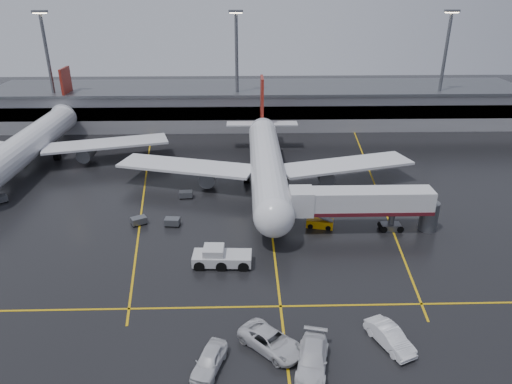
{
  "coord_description": "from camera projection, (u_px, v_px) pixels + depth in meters",
  "views": [
    {
      "loc": [
        -3.54,
        -61.04,
        30.32
      ],
      "look_at": [
        -2.0,
        -2.0,
        4.0
      ],
      "focal_mm": 32.83,
      "sensor_mm": 36.0,
      "label": 1
    }
  ],
  "objects": [
    {
      "name": "baggage_cart_b",
      "position": [
        139.0,
        220.0,
        64.17
      ],
      "size": [
        2.38,
        2.12,
        1.12
      ],
      "color": "#595B60",
      "rests_on": "ground"
    },
    {
      "name": "second_airliner",
      "position": [
        34.0,
        140.0,
        85.26
      ],
      "size": [
        48.8,
        45.6,
        14.1
      ],
      "color": "silver",
      "rests_on": "ground"
    },
    {
      "name": "baggage_cart_a",
      "position": [
        172.0,
        222.0,
        63.89
      ],
      "size": [
        2.11,
        1.47,
        1.12
      ],
      "color": "#595B60",
      "rests_on": "ground"
    },
    {
      "name": "service_van_c",
      "position": [
        390.0,
        337.0,
        42.6
      ],
      "size": [
        3.91,
        5.73,
        1.79
      ],
      "primitive_type": "imported",
      "rotation": [
        0.0,
        0.0,
        0.41
      ],
      "color": "white",
      "rests_on": "ground"
    },
    {
      "name": "light_mast_mid",
      "position": [
        237.0,
        64.0,
        100.5
      ],
      "size": [
        3.0,
        1.2,
        25.45
      ],
      "color": "#595B60",
      "rests_on": "ground"
    },
    {
      "name": "apron_line_stop",
      "position": [
        280.0,
        306.0,
        48.06
      ],
      "size": [
        60.0,
        0.25,
        0.02
      ],
      "primitive_type": "cube",
      "color": "gold",
      "rests_on": "ground"
    },
    {
      "name": "apron_line_right",
      "position": [
        374.0,
        183.0,
        77.71
      ],
      "size": [
        7.57,
        69.64,
        0.02
      ],
      "primitive_type": "cube",
      "rotation": [
        0.0,
        0.0,
        -0.1
      ],
      "color": "gold",
      "rests_on": "ground"
    },
    {
      "name": "belt_loader",
      "position": [
        320.0,
        223.0,
        63.59
      ],
      "size": [
        3.84,
        2.37,
        2.27
      ],
      "color": "orange",
      "rests_on": "ground"
    },
    {
      "name": "light_mast_right",
      "position": [
        444.0,
        64.0,
        101.57
      ],
      "size": [
        3.0,
        1.2,
        25.45
      ],
      "color": "#595B60",
      "rests_on": "ground"
    },
    {
      "name": "ground",
      "position": [
        269.0,
        211.0,
        68.16
      ],
      "size": [
        220.0,
        220.0,
        0.0
      ],
      "primitive_type": "plane",
      "color": "black",
      "rests_on": "ground"
    },
    {
      "name": "apron_line_centre",
      "position": [
        269.0,
        211.0,
        68.15
      ],
      "size": [
        0.25,
        90.0,
        0.02
      ],
      "primitive_type": "cube",
      "color": "gold",
      "rests_on": "ground"
    },
    {
      "name": "light_mast_left",
      "position": [
        49.0,
        65.0,
        99.55
      ],
      "size": [
        3.0,
        1.2,
        25.45
      ],
      "color": "#595B60",
      "rests_on": "ground"
    },
    {
      "name": "pushback_tractor",
      "position": [
        220.0,
        258.0,
        54.82
      ],
      "size": [
        6.97,
        3.23,
        2.45
      ],
      "color": "silver",
      "rests_on": "ground"
    },
    {
      "name": "service_van_a",
      "position": [
        271.0,
        341.0,
        42.14
      ],
      "size": [
        6.55,
        6.52,
        1.76
      ],
      "primitive_type": "imported",
      "rotation": [
        0.0,
        0.0,
        0.79
      ],
      "color": "silver",
      "rests_on": "ground"
    },
    {
      "name": "main_airliner",
      "position": [
        267.0,
        161.0,
        75.3
      ],
      "size": [
        48.8,
        45.6,
        14.1
      ],
      "color": "silver",
      "rests_on": "ground"
    },
    {
      "name": "baggage_cart_c",
      "position": [
        186.0,
        194.0,
        72.19
      ],
      "size": [
        2.08,
        1.42,
        1.12
      ],
      "color": "#595B60",
      "rests_on": "ground"
    },
    {
      "name": "service_van_d",
      "position": [
        209.0,
        360.0,
        40.01
      ],
      "size": [
        3.41,
        5.36,
        1.7
      ],
      "primitive_type": "imported",
      "rotation": [
        0.0,
        0.0,
        -0.3
      ],
      "color": "silver",
      "rests_on": "ground"
    },
    {
      "name": "jet_bridge",
      "position": [
        362.0,
        204.0,
        61.36
      ],
      "size": [
        19.9,
        3.4,
        6.05
      ],
      "color": "silver",
      "rests_on": "ground"
    },
    {
      "name": "service_van_b",
      "position": [
        313.0,
        358.0,
        40.15
      ],
      "size": [
        3.86,
        6.67,
        1.82
      ],
      "primitive_type": "imported",
      "rotation": [
        0.0,
        0.0,
        -0.22
      ],
      "color": "silver",
      "rests_on": "ground"
    },
    {
      "name": "apron_line_left",
      "position": [
        145.0,
        186.0,
        76.81
      ],
      "size": [
        9.99,
        69.35,
        0.02
      ],
      "primitive_type": "cube",
      "rotation": [
        0.0,
        0.0,
        0.14
      ],
      "color": "gold",
      "rests_on": "ground"
    },
    {
      "name": "terminal",
      "position": [
        259.0,
        105.0,
        110.16
      ],
      "size": [
        122.0,
        19.0,
        8.6
      ],
      "color": "gray",
      "rests_on": "ground"
    },
    {
      "name": "baggage_cart_e",
      "position": [
        0.0,
        199.0,
        70.54
      ],
      "size": [
        2.35,
        2.31,
        1.12
      ],
      "color": "#595B60",
      "rests_on": "ground"
    }
  ]
}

